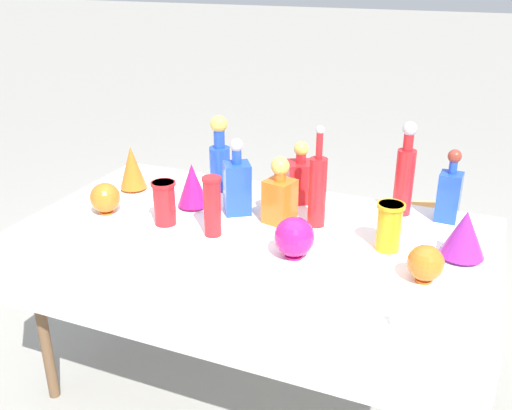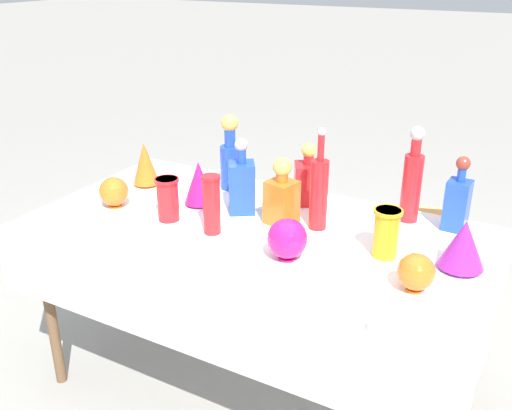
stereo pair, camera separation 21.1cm
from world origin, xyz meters
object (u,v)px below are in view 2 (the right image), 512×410
slender_vase_0 (168,198)px  tall_bottle_0 (412,181)px  fluted_vase_1 (199,182)px  round_bowl_0 (114,192)px  slender_vase_1 (211,203)px  fluted_vase_0 (463,244)px  tall_bottle_1 (319,191)px  square_decanter_3 (282,196)px  tall_bottle_2 (230,157)px  round_bowl_1 (287,239)px  square_decanter_2 (242,184)px  slender_vase_2 (386,231)px  fluted_vase_2 (145,163)px  square_decanter_1 (458,201)px  square_decanter_0 (308,180)px  cardboard_box_behind_left (417,255)px

slender_vase_0 → tall_bottle_0: bearing=28.6°
fluted_vase_1 → round_bowl_0: fluted_vase_1 is taller
slender_vase_1 → fluted_vase_0: bearing=10.8°
tall_bottle_1 → square_decanter_3: (-0.14, -0.03, -0.04)m
tall_bottle_0 → tall_bottle_2: (-0.78, -0.04, -0.02)m
tall_bottle_0 → round_bowl_1: tall_bottle_0 is taller
tall_bottle_2 → square_decanter_2: tall_bottle_2 is taller
square_decanter_2 → round_bowl_0: square_decanter_2 is taller
fluted_vase_0 → slender_vase_2: bearing=-172.2°
slender_vase_1 → square_decanter_3: bearing=46.8°
fluted_vase_2 → round_bowl_1: (0.85, -0.31, -0.03)m
square_decanter_1 → square_decanter_2: size_ratio=0.94×
fluted_vase_1 → square_decanter_3: bearing=0.2°
tall_bottle_0 → slender_vase_1: size_ratio=1.67×
square_decanter_0 → fluted_vase_0: size_ratio=1.50×
round_bowl_0 → fluted_vase_0: bearing=6.6°
tall_bottle_2 → square_decanter_2: 0.26m
slender_vase_0 → round_bowl_1: slender_vase_0 is taller
fluted_vase_2 → fluted_vase_0: bearing=-4.2°
tall_bottle_0 → slender_vase_2: 0.34m
slender_vase_1 → round_bowl_0: size_ratio=1.77×
tall_bottle_1 → slender_vase_2: tall_bottle_1 is taller
slender_vase_0 → fluted_vase_0: fluted_vase_0 is taller
slender_vase_0 → square_decanter_1: bearing=24.3°
tall_bottle_1 → tall_bottle_0: bearing=39.8°
square_decanter_0 → slender_vase_0: bearing=-134.5°
square_decanter_1 → slender_vase_2: (-0.17, -0.33, -0.02)m
square_decanter_1 → square_decanter_3: (-0.59, -0.27, -0.00)m
tall_bottle_1 → slender_vase_1: bearing=-145.2°
slender_vase_0 → fluted_vase_2: fluted_vase_2 is taller
square_decanter_3 → cardboard_box_behind_left: bearing=73.7°
tall_bottle_1 → slender_vase_0: (-0.54, -0.21, -0.06)m
fluted_vase_0 → round_bowl_0: (-1.34, -0.16, -0.02)m
fluted_vase_0 → round_bowl_0: size_ratio=1.36×
square_decanter_2 → fluted_vase_0: size_ratio=1.77×
square_decanter_2 → tall_bottle_1: bearing=1.1°
slender_vase_2 → fluted_vase_1: size_ratio=0.93×
slender_vase_0 → fluted_vase_2: size_ratio=0.86×
slender_vase_1 → round_bowl_0: 0.48m
tall_bottle_1 → square_decanter_3: tall_bottle_1 is taller
square_decanter_0 → tall_bottle_0: bearing=4.7°
slender_vase_1 → fluted_vase_1: bearing=133.8°
square_decanter_0 → round_bowl_1: square_decanter_0 is taller
square_decanter_3 → round_bowl_0: size_ratio=2.07×
square_decanter_1 → cardboard_box_behind_left: bearing=108.7°
square_decanter_1 → slender_vase_1: square_decanter_1 is taller
tall_bottle_0 → round_bowl_0: 1.18m
tall_bottle_0 → slender_vase_2: tall_bottle_0 is taller
round_bowl_0 → square_decanter_1: bearing=19.9°
tall_bottle_0 → fluted_vase_2: size_ratio=1.90×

